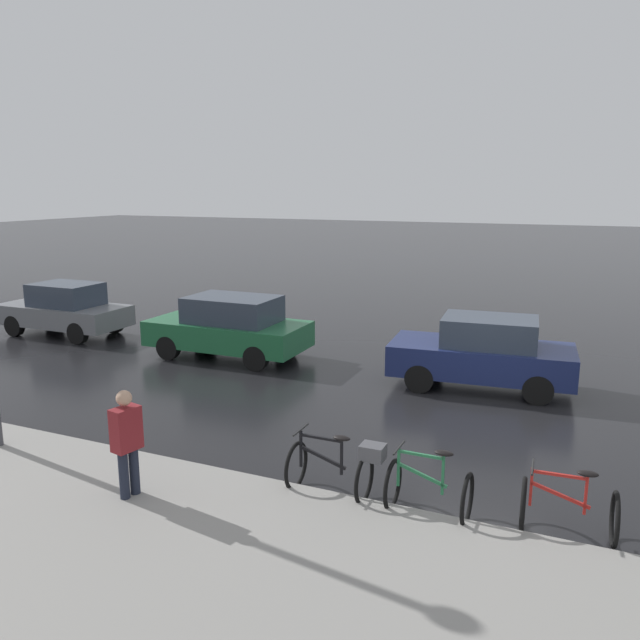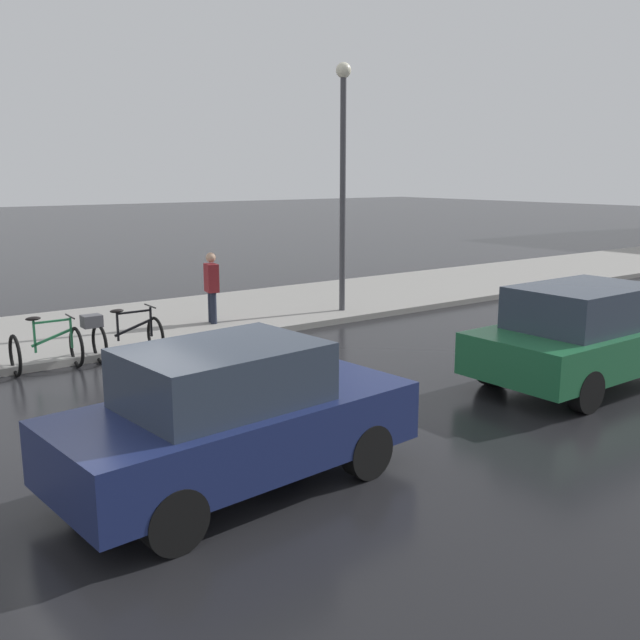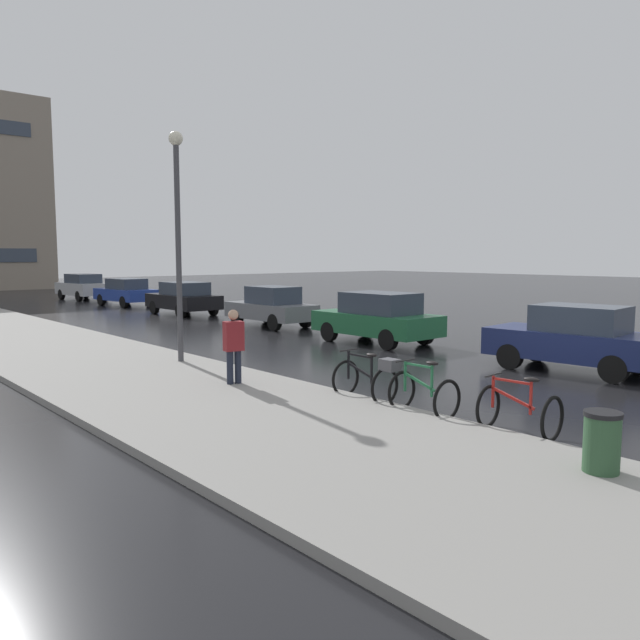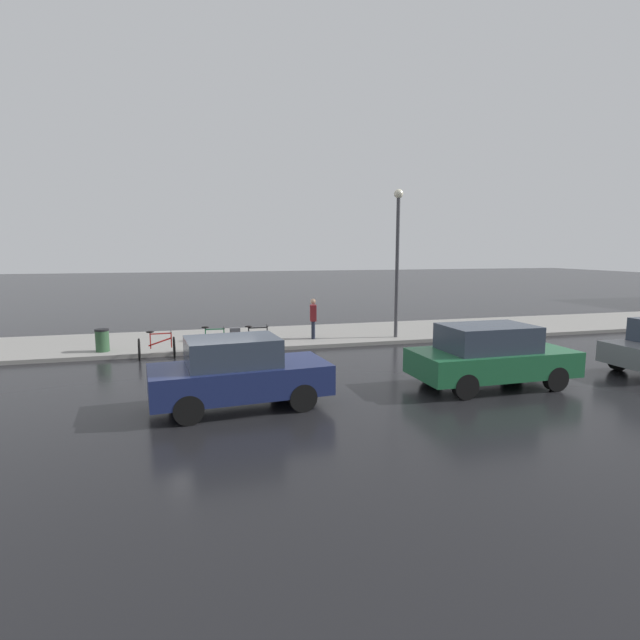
{
  "view_description": "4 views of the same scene",
  "coord_description": "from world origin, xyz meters",
  "px_view_note": "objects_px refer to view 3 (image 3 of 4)",
  "views": [
    {
      "loc": [
        -11.3,
        -1.69,
        4.46
      ],
      "look_at": [
        0.86,
        3.65,
        1.63
      ],
      "focal_mm": 35.0,
      "sensor_mm": 36.0,
      "label": 1
    },
    {
      "loc": [
        9.06,
        -3.22,
        3.42
      ],
      "look_at": [
        0.23,
        3.3,
        1.15
      ],
      "focal_mm": 40.0,
      "sensor_mm": 36.0,
      "label": 2
    },
    {
      "loc": [
        -12.04,
        -6.91,
        2.86
      ],
      "look_at": [
        -1.48,
        5.23,
        1.17
      ],
      "focal_mm": 35.0,
      "sensor_mm": 36.0,
      "label": 3
    },
    {
      "loc": [
        13.77,
        -0.73,
        3.6
      ],
      "look_at": [
        -1.28,
        3.38,
        1.4
      ],
      "focal_mm": 28.0,
      "sensor_mm": 36.0,
      "label": 4
    }
  ],
  "objects_px": {
    "bicycle_nearest": "(519,410)",
    "car_silver": "(82,287)",
    "bicycle_second": "(424,393)",
    "trash_bin": "(602,447)",
    "streetlamp": "(178,223)",
    "bicycle_third": "(370,377)",
    "car_navy": "(575,339)",
    "car_blue": "(126,292)",
    "car_grey": "(271,307)",
    "car_black": "(184,298)",
    "pedestrian": "(234,345)",
    "car_green": "(377,317)"
  },
  "relations": [
    {
      "from": "bicycle_nearest",
      "to": "car_silver",
      "type": "height_order",
      "value": "car_silver"
    },
    {
      "from": "car_blue",
      "to": "trash_bin",
      "type": "bearing_deg",
      "value": -103.09
    },
    {
      "from": "bicycle_second",
      "to": "trash_bin",
      "type": "bearing_deg",
      "value": -103.91
    },
    {
      "from": "car_silver",
      "to": "streetlamp",
      "type": "xyz_separation_m",
      "value": [
        -6.92,
        -25.55,
        2.81
      ]
    },
    {
      "from": "car_navy",
      "to": "car_black",
      "type": "distance_m",
      "value": 19.34
    },
    {
      "from": "car_navy",
      "to": "car_blue",
      "type": "bearing_deg",
      "value": 89.97
    },
    {
      "from": "car_navy",
      "to": "pedestrian",
      "type": "bearing_deg",
      "value": 153.61
    },
    {
      "from": "bicycle_third",
      "to": "pedestrian",
      "type": "distance_m",
      "value": 3.03
    },
    {
      "from": "bicycle_nearest",
      "to": "car_blue",
      "type": "height_order",
      "value": "car_blue"
    },
    {
      "from": "car_navy",
      "to": "car_green",
      "type": "height_order",
      "value": "car_green"
    },
    {
      "from": "car_green",
      "to": "car_silver",
      "type": "relative_size",
      "value": 1.01
    },
    {
      "from": "car_navy",
      "to": "trash_bin",
      "type": "height_order",
      "value": "car_navy"
    },
    {
      "from": "car_blue",
      "to": "bicycle_nearest",
      "type": "bearing_deg",
      "value": -101.78
    },
    {
      "from": "bicycle_second",
      "to": "trash_bin",
      "type": "distance_m",
      "value": 3.71
    },
    {
      "from": "car_silver",
      "to": "trash_bin",
      "type": "relative_size",
      "value": 4.6
    },
    {
      "from": "car_navy",
      "to": "bicycle_nearest",
      "type": "bearing_deg",
      "value": -160.6
    },
    {
      "from": "car_blue",
      "to": "car_black",
      "type": "bearing_deg",
      "value": -90.7
    },
    {
      "from": "car_green",
      "to": "pedestrian",
      "type": "distance_m",
      "value": 7.96
    },
    {
      "from": "streetlamp",
      "to": "trash_bin",
      "type": "xyz_separation_m",
      "value": [
        -0.02,
        -10.86,
        -3.19
      ]
    },
    {
      "from": "bicycle_third",
      "to": "car_green",
      "type": "height_order",
      "value": "car_green"
    },
    {
      "from": "car_silver",
      "to": "streetlamp",
      "type": "bearing_deg",
      "value": -105.14
    },
    {
      "from": "car_blue",
      "to": "streetlamp",
      "type": "xyz_separation_m",
      "value": [
        -6.96,
        -19.13,
        2.87
      ]
    },
    {
      "from": "bicycle_third",
      "to": "car_silver",
      "type": "bearing_deg",
      "value": 79.14
    },
    {
      "from": "car_navy",
      "to": "car_grey",
      "type": "xyz_separation_m",
      "value": [
        0.16,
        12.65,
        -0.03
      ]
    },
    {
      "from": "streetlamp",
      "to": "trash_bin",
      "type": "bearing_deg",
      "value": -90.09
    },
    {
      "from": "bicycle_nearest",
      "to": "bicycle_third",
      "type": "height_order",
      "value": "bicycle_third"
    },
    {
      "from": "bicycle_nearest",
      "to": "bicycle_third",
      "type": "xyz_separation_m",
      "value": [
        -0.21,
        3.11,
        0.1
      ]
    },
    {
      "from": "bicycle_third",
      "to": "car_navy",
      "type": "relative_size",
      "value": 0.34
    },
    {
      "from": "car_green",
      "to": "pedestrian",
      "type": "relative_size",
      "value": 2.48
    },
    {
      "from": "car_navy",
      "to": "streetlamp",
      "type": "xyz_separation_m",
      "value": [
        -6.94,
        6.97,
        2.83
      ]
    },
    {
      "from": "car_navy",
      "to": "car_grey",
      "type": "relative_size",
      "value": 1.02
    },
    {
      "from": "car_navy",
      "to": "bicycle_second",
      "type": "bearing_deg",
      "value": -177.26
    },
    {
      "from": "car_black",
      "to": "pedestrian",
      "type": "relative_size",
      "value": 2.42
    },
    {
      "from": "streetlamp",
      "to": "bicycle_nearest",
      "type": "bearing_deg",
      "value": -83.16
    },
    {
      "from": "car_silver",
      "to": "streetlamp",
      "type": "distance_m",
      "value": 26.62
    },
    {
      "from": "car_navy",
      "to": "streetlamp",
      "type": "height_order",
      "value": "streetlamp"
    },
    {
      "from": "car_blue",
      "to": "car_silver",
      "type": "bearing_deg",
      "value": 90.36
    },
    {
      "from": "bicycle_third",
      "to": "car_green",
      "type": "bearing_deg",
      "value": 42.81
    },
    {
      "from": "bicycle_second",
      "to": "trash_bin",
      "type": "height_order",
      "value": "bicycle_second"
    },
    {
      "from": "bicycle_third",
      "to": "trash_bin",
      "type": "height_order",
      "value": "bicycle_third"
    },
    {
      "from": "car_green",
      "to": "car_silver",
      "type": "height_order",
      "value": "car_green"
    },
    {
      "from": "car_navy",
      "to": "car_grey",
      "type": "distance_m",
      "value": 12.65
    },
    {
      "from": "car_blue",
      "to": "pedestrian",
      "type": "xyz_separation_m",
      "value": [
        -7.47,
        -22.4,
        0.19
      ]
    },
    {
      "from": "bicycle_third",
      "to": "car_green",
      "type": "distance_m",
      "value": 8.21
    },
    {
      "from": "car_green",
      "to": "trash_bin",
      "type": "distance_m",
      "value": 12.58
    },
    {
      "from": "streetlamp",
      "to": "car_green",
      "type": "bearing_deg",
      "value": -2.9
    },
    {
      "from": "bicycle_second",
      "to": "pedestrian",
      "type": "bearing_deg",
      "value": 109.23
    },
    {
      "from": "car_navy",
      "to": "streetlamp",
      "type": "relative_size",
      "value": 0.7
    },
    {
      "from": "pedestrian",
      "to": "trash_bin",
      "type": "height_order",
      "value": "pedestrian"
    },
    {
      "from": "trash_bin",
      "to": "car_grey",
      "type": "bearing_deg",
      "value": 66.73
    }
  ]
}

